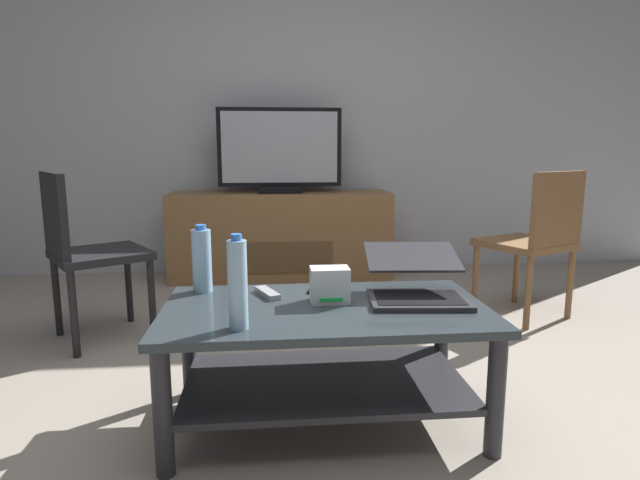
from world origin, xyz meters
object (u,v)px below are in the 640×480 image
coffee_table (325,343)px  cell_phone (319,288)px  dining_chair (537,236)px  side_chair (84,246)px  television (280,152)px  water_bottle_far (202,260)px  router_box (330,285)px  tv_remote (267,293)px  media_cabinet (281,235)px  laptop (416,282)px  water_bottle_near (238,284)px

coffee_table → cell_phone: size_ratio=8.21×
dining_chair → side_chair: size_ratio=0.99×
television → water_bottle_far: size_ratio=3.52×
router_box → tv_remote: 0.26m
dining_chair → router_box: dining_chair is taller
coffee_table → cell_phone: 0.26m
media_cabinet → dining_chair: dining_chair is taller
laptop → water_bottle_near: water_bottle_near is taller
coffee_table → water_bottle_near: 0.46m
coffee_table → dining_chair: bearing=38.2°
laptop → water_bottle_near: (-0.64, -0.28, 0.08)m
coffee_table → tv_remote: size_ratio=7.18×
water_bottle_far → tv_remote: bearing=-18.3°
television → side_chair: (-1.03, -1.27, -0.46)m
water_bottle_near → water_bottle_far: water_bottle_near is taller
television → laptop: television is taller
tv_remote → water_bottle_far: bearing=139.7°
laptop → television: bearing=102.1°
water_bottle_near → laptop: bearing=23.6°
television → cell_phone: (0.11, -1.99, -0.52)m
router_box → coffee_table: bearing=-113.5°
dining_chair → tv_remote: 1.80m
water_bottle_near → cell_phone: water_bottle_near is taller
water_bottle_near → cell_phone: size_ratio=2.14×
media_cabinet → side_chair: side_chair is taller
coffee_table → water_bottle_near: water_bottle_near is taller
coffee_table → water_bottle_far: 0.58m
dining_chair → coffee_table: bearing=-141.8°
water_bottle_near → cell_phone: (0.29, 0.43, -0.14)m
dining_chair → tv_remote: (-1.55, -0.91, -0.04)m
cell_phone → tv_remote: tv_remote is taller
side_chair → coffee_table: bearing=-39.4°
water_bottle_near → cell_phone: bearing=55.5°
media_cabinet → water_bottle_near: bearing=-94.4°
dining_chair → cell_phone: size_ratio=6.24×
television → side_chair: 1.70m
water_bottle_far → media_cabinet: bearing=80.0°
water_bottle_far → cell_phone: water_bottle_far is taller
media_cabinet → router_box: media_cabinet is taller
laptop → cell_phone: (-0.35, 0.15, -0.06)m
television → laptop: size_ratio=2.16×
coffee_table → water_bottle_far: (-0.46, 0.24, 0.26)m
coffee_table → tv_remote: tv_remote is taller
water_bottle_far → water_bottle_near: bearing=-69.7°
coffee_table → media_cabinet: 2.23m
coffee_table → tv_remote: bearing=143.1°
dining_chair → laptop: dining_chair is taller
coffee_table → cell_phone: bearing=90.1°
side_chair → water_bottle_near: bearing=-53.5°
tv_remote → cell_phone: bearing=-4.4°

